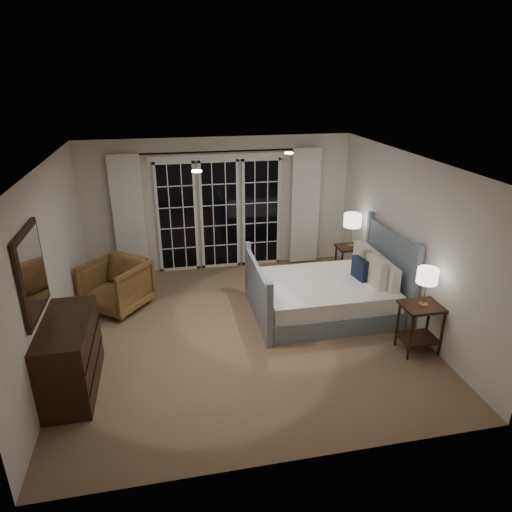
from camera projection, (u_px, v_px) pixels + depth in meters
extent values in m
plane|color=olive|center=(243.00, 331.00, 6.78)|extent=(5.00, 5.00, 0.00)
plane|color=white|center=(241.00, 162.00, 5.83)|extent=(5.00, 5.00, 0.00)
cube|color=silver|center=(50.00, 267.00, 5.84)|extent=(0.02, 5.00, 2.50)
cube|color=silver|center=(408.00, 240.00, 6.77)|extent=(0.02, 5.00, 2.50)
cube|color=silver|center=(219.00, 205.00, 8.57)|extent=(5.00, 0.02, 2.50)
cube|color=silver|center=(291.00, 355.00, 4.04)|extent=(5.00, 0.02, 2.50)
cube|color=black|center=(177.00, 218.00, 8.47)|extent=(0.66, 0.02, 2.02)
cube|color=black|center=(220.00, 215.00, 8.62)|extent=(0.66, 0.02, 2.02)
cube|color=black|center=(261.00, 213.00, 8.77)|extent=(0.66, 0.02, 2.02)
cube|color=white|center=(218.00, 157.00, 8.19)|extent=(2.50, 0.04, 0.10)
cylinder|color=black|center=(218.00, 152.00, 8.10)|extent=(3.50, 0.03, 0.03)
cube|color=white|center=(129.00, 217.00, 8.20)|extent=(0.55, 0.10, 2.25)
cube|color=white|center=(305.00, 207.00, 8.81)|extent=(0.55, 0.10, 2.25)
cylinder|color=white|center=(289.00, 153.00, 6.53)|extent=(0.12, 0.12, 0.01)
cylinder|color=white|center=(197.00, 171.00, 5.36)|extent=(0.12, 0.12, 0.01)
cube|color=gray|center=(323.00, 304.00, 7.25)|extent=(2.02, 1.57, 0.29)
cube|color=white|center=(324.00, 289.00, 7.14)|extent=(1.96, 1.51, 0.25)
cube|color=gray|center=(389.00, 270.00, 7.26)|extent=(0.06, 1.57, 1.28)
cube|color=gray|center=(258.00, 293.00, 6.94)|extent=(0.06, 1.57, 0.88)
cube|color=white|center=(387.00, 275.00, 6.90)|extent=(0.14, 0.60, 0.36)
cube|color=white|center=(369.00, 259.00, 7.48)|extent=(0.14, 0.60, 0.36)
cube|color=#F0E2C5|center=(376.00, 272.00, 6.89)|extent=(0.16, 0.46, 0.45)
cube|color=#F0E2C5|center=(361.00, 258.00, 7.40)|extent=(0.16, 0.46, 0.45)
cube|color=#121C32|center=(360.00, 269.00, 7.14)|extent=(0.15, 0.35, 0.34)
cube|color=black|center=(423.00, 306.00, 6.05)|extent=(0.54, 0.43, 0.04)
cube|color=black|center=(418.00, 338.00, 6.24)|extent=(0.50, 0.39, 0.03)
cylinder|color=black|center=(410.00, 338.00, 5.98)|extent=(0.04, 0.04, 0.67)
cylinder|color=black|center=(442.00, 334.00, 6.07)|extent=(0.04, 0.04, 0.67)
cylinder|color=black|center=(398.00, 324.00, 6.30)|extent=(0.04, 0.04, 0.67)
cylinder|color=black|center=(428.00, 321.00, 6.38)|extent=(0.04, 0.04, 0.67)
cube|color=black|center=(350.00, 247.00, 8.28)|extent=(0.49, 0.39, 0.04)
cube|color=black|center=(348.00, 269.00, 8.44)|extent=(0.45, 0.35, 0.03)
cylinder|color=black|center=(342.00, 267.00, 8.22)|extent=(0.04, 0.04, 0.60)
cylinder|color=black|center=(363.00, 265.00, 8.29)|extent=(0.04, 0.04, 0.60)
cylinder|color=black|center=(336.00, 261.00, 8.50)|extent=(0.04, 0.04, 0.60)
cylinder|color=black|center=(356.00, 259.00, 8.57)|extent=(0.04, 0.04, 0.60)
cylinder|color=tan|center=(423.00, 304.00, 6.04)|extent=(0.12, 0.12, 0.02)
cylinder|color=tan|center=(425.00, 293.00, 5.98)|extent=(0.02, 0.02, 0.31)
cylinder|color=white|center=(428.00, 276.00, 5.88)|extent=(0.27, 0.27, 0.20)
cylinder|color=tan|center=(350.00, 246.00, 8.27)|extent=(0.12, 0.12, 0.02)
cylinder|color=tan|center=(351.00, 236.00, 8.19)|extent=(0.02, 0.02, 0.36)
cylinder|color=white|center=(353.00, 220.00, 8.08)|extent=(0.32, 0.32, 0.23)
imported|color=brown|center=(117.00, 285.00, 7.28)|extent=(1.23, 1.24, 0.81)
cube|color=black|center=(70.00, 356.00, 5.40)|extent=(0.54, 1.29, 0.92)
cube|color=black|center=(96.00, 364.00, 5.51)|extent=(0.01, 1.27, 0.01)
cube|color=black|center=(93.00, 343.00, 5.39)|extent=(0.01, 1.27, 0.01)
cube|color=black|center=(32.00, 273.00, 4.94)|extent=(0.04, 0.85, 1.00)
cube|color=white|center=(34.00, 273.00, 4.94)|extent=(0.01, 0.73, 0.88)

